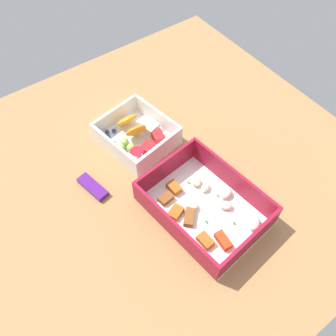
% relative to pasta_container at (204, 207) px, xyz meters
% --- Properties ---
extents(table_surface, '(0.80, 0.80, 0.02)m').
position_rel_pasta_container_xyz_m(table_surface, '(0.13, -0.00, -0.03)').
color(table_surface, '#9E7547').
rests_on(table_surface, ground).
extents(pasta_container, '(0.24, 0.19, 0.06)m').
position_rel_pasta_container_xyz_m(pasta_container, '(0.00, 0.00, 0.00)').
color(pasta_container, white).
rests_on(pasta_container, table_surface).
extents(fruit_bowl, '(0.17, 0.15, 0.06)m').
position_rel_pasta_container_xyz_m(fruit_bowl, '(0.22, 0.01, 0.00)').
color(fruit_bowl, white).
rests_on(fruit_bowl, table_surface).
extents(candy_bar, '(0.07, 0.04, 0.01)m').
position_rel_pasta_container_xyz_m(candy_bar, '(0.17, 0.15, -0.01)').
color(candy_bar, '#51197A').
rests_on(candy_bar, table_surface).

